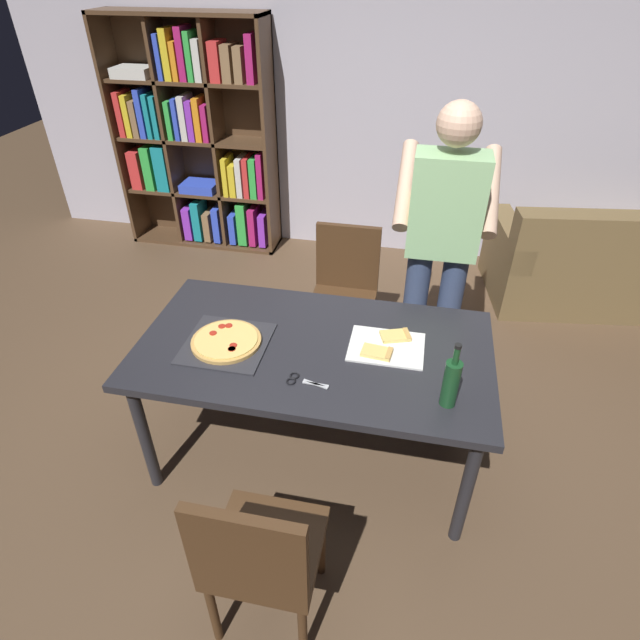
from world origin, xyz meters
name	(u,v)px	position (x,y,z in m)	size (l,w,h in m)	color
ground_plane	(315,449)	(0.00, 0.00, 0.00)	(12.00, 12.00, 0.00)	brown
back_wall	(381,89)	(0.00, 2.60, 1.40)	(6.40, 0.10, 2.80)	#BCB7C6
dining_table	(314,357)	(0.00, 0.00, 0.68)	(1.72, 0.94, 0.75)	#232328
chair_near_camera	(259,556)	(0.00, -0.95, 0.51)	(0.42, 0.42, 0.90)	#472D19
chair_far_side	(345,286)	(0.00, 0.95, 0.51)	(0.42, 0.42, 0.90)	#472D19
couch	(606,267)	(1.91, 1.99, 0.30)	(1.80, 1.08, 0.85)	brown
bookshelf	(197,141)	(-1.56, 2.37, 0.96)	(1.40, 0.35, 1.95)	#513823
person_serving_pizza	(441,243)	(0.56, 0.73, 1.00)	(0.55, 0.54, 1.75)	#38476B
pepperoni_pizza_on_tray	(226,342)	(-0.42, -0.07, 0.77)	(0.40, 0.40, 0.04)	#2D2D33
pizza_slices_on_towel	(387,346)	(0.35, 0.06, 0.76)	(0.36, 0.28, 0.03)	white
wine_bottle	(451,382)	(0.64, -0.27, 0.87)	(0.07, 0.07, 0.32)	#194723
kitchen_scissors	(301,380)	(0.00, -0.26, 0.76)	(0.20, 0.09, 0.01)	silver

